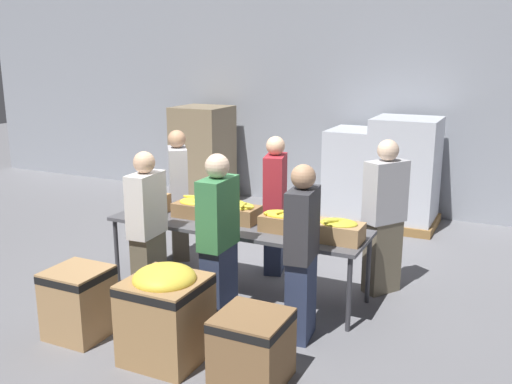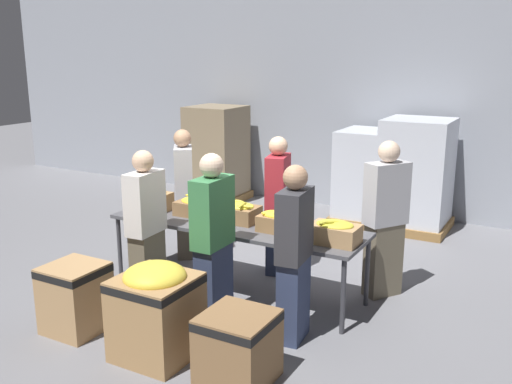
{
  "view_description": "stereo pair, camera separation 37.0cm",
  "coord_description": "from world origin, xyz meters",
  "views": [
    {
      "loc": [
        2.77,
        -5.32,
        2.66
      ],
      "look_at": [
        0.14,
        0.2,
        1.14
      ],
      "focal_mm": 40.0,
      "sensor_mm": 36.0,
      "label": 1
    },
    {
      "loc": [
        3.1,
        -5.15,
        2.66
      ],
      "look_at": [
        0.14,
        0.2,
        1.14
      ],
      "focal_mm": 40.0,
      "sensor_mm": 36.0,
      "label": 2
    }
  ],
  "objects": [
    {
      "name": "banana_box_0",
      "position": [
        -1.13,
        -0.01,
        0.95
      ],
      "size": [
        0.39,
        0.28,
        0.29
      ],
      "color": "#A37A4C",
      "rests_on": "sorting_table"
    },
    {
      "name": "banana_box_1",
      "position": [
        -0.57,
        0.06,
        0.91
      ],
      "size": [
        0.45,
        0.36,
        0.22
      ],
      "color": "olive",
      "rests_on": "sorting_table"
    },
    {
      "name": "wall_back",
      "position": [
        0.0,
        4.04,
        2.0
      ],
      "size": [
        16.0,
        0.08,
        4.0
      ],
      "color": "#9399A3",
      "rests_on": "ground_plane"
    },
    {
      "name": "volunteer_5",
      "position": [
        0.12,
        0.77,
        0.84
      ],
      "size": [
        0.33,
        0.49,
        1.68
      ],
      "rotation": [
        0.0,
        0.0,
        -1.32
      ],
      "color": "#2D3856",
      "rests_on": "ground_plane"
    },
    {
      "name": "ground_plane",
      "position": [
        0.0,
        0.0,
        0.0
      ],
      "size": [
        30.0,
        30.0,
        0.0
      ],
      "primitive_type": "plane",
      "color": "slate"
    },
    {
      "name": "donation_bin_2",
      "position": [
        0.93,
        -1.54,
        0.32
      ],
      "size": [
        0.56,
        0.56,
        0.59
      ],
      "color": "olive",
      "rests_on": "ground_plane"
    },
    {
      "name": "pallet_stack_0",
      "position": [
        -2.42,
        3.35,
        0.84
      ],
      "size": [
        0.97,
        0.97,
        1.7
      ],
      "color": "olive",
      "rests_on": "ground_plane"
    },
    {
      "name": "banana_box_4",
      "position": [
        1.19,
        -0.09,
        0.92
      ],
      "size": [
        0.48,
        0.32,
        0.25
      ],
      "color": "tan",
      "rests_on": "sorting_table"
    },
    {
      "name": "volunteer_2",
      "position": [
        1.45,
        0.72,
        0.86
      ],
      "size": [
        0.45,
        0.52,
        1.74
      ],
      "rotation": [
        0.0,
        0.0,
        -2.16
      ],
      "color": "#6B604C",
      "rests_on": "ground_plane"
    },
    {
      "name": "donation_bin_0",
      "position": [
        -0.9,
        -1.54,
        0.36
      ],
      "size": [
        0.53,
        0.53,
        0.67
      ],
      "color": "tan",
      "rests_on": "ground_plane"
    },
    {
      "name": "donation_bin_1",
      "position": [
        0.09,
        -1.54,
        0.46
      ],
      "size": [
        0.65,
        0.65,
        0.87
      ],
      "color": "#A37A4C",
      "rests_on": "ground_plane"
    },
    {
      "name": "volunteer_0",
      "position": [
        -1.2,
        0.68,
        0.84
      ],
      "size": [
        0.45,
        0.5,
        1.69
      ],
      "rotation": [
        0.0,
        0.0,
        -0.95
      ],
      "color": "#6B604C",
      "rests_on": "ground_plane"
    },
    {
      "name": "pallet_stack_2",
      "position": [
        0.46,
        3.33,
        0.72
      ],
      "size": [
        1.04,
        1.04,
        1.47
      ],
      "color": "olive",
      "rests_on": "ground_plane"
    },
    {
      "name": "banana_box_3",
      "position": [
        0.53,
        -0.03,
        0.92
      ],
      "size": [
        0.42,
        0.27,
        0.25
      ],
      "color": "olive",
      "rests_on": "sorting_table"
    },
    {
      "name": "sorting_table",
      "position": [
        0.0,
        0.0,
        0.76
      ],
      "size": [
        2.91,
        0.84,
        0.81
      ],
      "color": "#4C4C51",
      "rests_on": "ground_plane"
    },
    {
      "name": "volunteer_4",
      "position": [
        0.2,
        -0.78,
        0.86
      ],
      "size": [
        0.24,
        0.47,
        1.73
      ],
      "rotation": [
        0.0,
        0.0,
        1.58
      ],
      "color": "#2D3856",
      "rests_on": "ground_plane"
    },
    {
      "name": "volunteer_1",
      "position": [
        -0.68,
        -0.71,
        0.83
      ],
      "size": [
        0.25,
        0.46,
        1.67
      ],
      "rotation": [
        0.0,
        0.0,
        1.63
      ],
      "color": "#6B604C",
      "rests_on": "ground_plane"
    },
    {
      "name": "pallet_stack_1",
      "position": [
        1.15,
        3.33,
        0.83
      ],
      "size": [
        1.05,
        1.05,
        1.68
      ],
      "color": "olive",
      "rests_on": "ground_plane"
    },
    {
      "name": "banana_box_2",
      "position": [
        0.0,
        0.07,
        0.92
      ],
      "size": [
        0.41,
        0.34,
        0.24
      ],
      "color": "olive",
      "rests_on": "sorting_table"
    },
    {
      "name": "volunteer_3",
      "position": [
        1.02,
        -0.67,
        0.83
      ],
      "size": [
        0.27,
        0.47,
        1.68
      ],
      "rotation": [
        0.0,
        0.0,
        1.67
      ],
      "color": "#2D3856",
      "rests_on": "ground_plane"
    }
  ]
}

